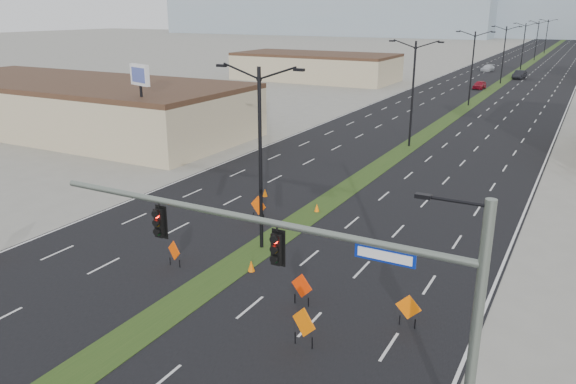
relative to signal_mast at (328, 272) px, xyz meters
The scene contains 28 objects.
ground 10.01m from the signal_mast, 166.85° to the right, with size 600.00×600.00×0.00m, color gray.
road_surface 98.49m from the signal_mast, 94.99° to the left, with size 25.00×400.00×0.02m, color black.
median_strip 98.49m from the signal_mast, 94.99° to the left, with size 2.00×400.00×0.04m, color #223F16.
building_sw_near 51.83m from the signal_mast, 147.26° to the left, with size 40.00×16.00×5.00m, color #C0B089.
building_sw_far 92.41m from the signal_mast, 116.04° to the left, with size 30.00×14.00×4.50m, color #C0B089.
mesa_west 306.35m from the signal_mast, 114.82° to the left, with size 180.00×50.00×22.00m, color #8A9DAB.
mesa_backdrop 320.53m from the signal_mast, 96.91° to the left, with size 140.00×50.00×32.00m, color #8A9DAB.
signal_mast is the anchor object (origin of this frame).
streetlight_0 13.18m from the signal_mast, 130.54° to the left, with size 5.15×0.24×10.02m.
streetlight_1 38.96m from the signal_mast, 102.69° to the left, with size 5.15×0.24×10.02m.
streetlight_2 66.56m from the signal_mast, 97.39° to the left, with size 5.15×0.24×10.02m.
streetlight_3 94.39m from the signal_mast, 95.20° to the left, with size 5.15×0.24×10.02m.
streetlight_4 122.30m from the signal_mast, 94.01° to the left, with size 5.15×0.24×10.02m.
streetlight_5 150.25m from the signal_mast, 93.26° to the left, with size 5.15×0.24×10.02m.
streetlight_6 178.21m from the signal_mast, 92.75° to the left, with size 5.15×0.24×10.02m.
car_left 85.52m from the signal_mast, 97.10° to the left, with size 1.60×3.98×1.36m, color maroon.
car_mid 103.96m from the signal_mast, 93.62° to the left, with size 1.68×4.81×1.58m, color black.
car_far 116.18m from the signal_mast, 97.16° to the left, with size 1.92×4.73×1.37m, color silver.
construction_sign_1 13.27m from the signal_mast, 152.92° to the left, with size 1.03×0.39×1.44m.
construction_sign_2 17.76m from the signal_mast, 128.89° to the left, with size 1.24×0.31×1.68m.
construction_sign_3 4.95m from the signal_mast, 130.18° to the left, with size 1.24×0.49×1.74m.
construction_sign_4 7.51m from the signal_mast, 124.31° to the left, with size 1.16×0.29×1.57m.
construction_sign_5 7.10m from the signal_mast, 79.12° to the left, with size 1.13×0.07×1.50m.
cone_0 15.47m from the signal_mast, 125.90° to the left, with size 0.32×0.32×0.53m, color #E45704.
cone_1 11.28m from the signal_mast, 136.19° to the left, with size 0.37×0.37×0.61m, color #DC5F04.
cone_2 19.28m from the signal_mast, 116.53° to the left, with size 0.35×0.35×0.58m, color orange.
cone_3 22.59m from the signal_mast, 126.06° to the left, with size 0.35×0.35×0.59m, color #FF6D05.
pole_sign_west 35.93m from the signal_mast, 141.61° to the left, with size 2.68×1.19×8.30m.
Camera 1 is at (15.15, -12.82, 12.74)m, focal length 35.00 mm.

